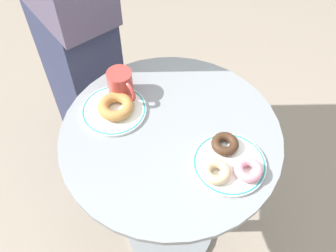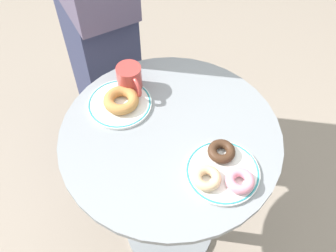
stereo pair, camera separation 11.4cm
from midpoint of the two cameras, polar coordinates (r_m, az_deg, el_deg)
name	(u,v)px [view 2 (the right image)]	position (r m, az deg, el deg)	size (l,w,h in m)	color
ground_plane	(170,229)	(1.82, 2.09, -15.31)	(7.00, 7.00, 0.02)	gray
cafe_table	(170,175)	(1.37, 2.70, -7.55)	(0.69, 0.69, 0.74)	gray
plate_left	(119,104)	(1.23, -4.79, 3.08)	(0.21, 0.21, 0.01)	white
plate_right	(223,172)	(1.10, 11.19, -7.00)	(0.21, 0.21, 0.01)	white
donut_old_fashioned	(121,101)	(1.21, -4.49, 3.63)	(0.11, 0.11, 0.03)	#BC7F42
donut_pink_frosted	(240,181)	(1.07, 13.81, -8.21)	(0.08, 0.08, 0.03)	pink
donut_chocolate	(221,151)	(1.11, 10.97, -3.96)	(0.08, 0.08, 0.03)	#422819
donut_glazed	(207,178)	(1.06, 8.96, -7.96)	(0.08, 0.08, 0.03)	#E0B789
coffee_mug	(130,79)	(1.25, -3.13, 6.89)	(0.12, 0.08, 0.09)	#B73D38
person_figure	(93,8)	(1.52, -9.04, 17.08)	(0.47, 0.38, 1.63)	#2D3351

